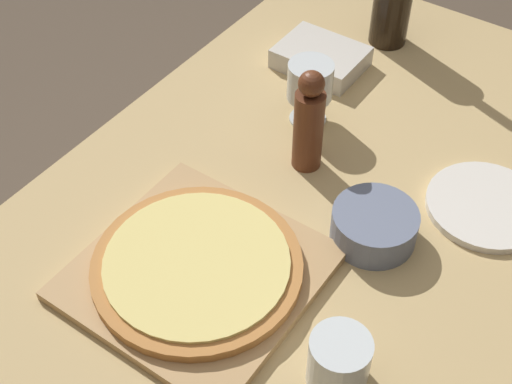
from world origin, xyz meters
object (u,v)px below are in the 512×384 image
Objects in this scene: wine_glass at (310,83)px; pepper_mill at (309,123)px; pizza at (197,265)px; small_bowl at (374,226)px.

pepper_mill is at bearing -59.53° from wine_glass.
small_bowl is at bearing 50.75° from pizza.
small_bowl reaches higher than pizza.
pepper_mill reaches higher than wine_glass.
pepper_mill is 0.22m from small_bowl.
pepper_mill is 0.13m from wine_glass.
small_bowl is at bearing -38.31° from wine_glass.
wine_glass is at bearing 141.69° from small_bowl.
small_bowl is (0.26, -0.20, -0.06)m from wine_glass.
wine_glass reaches higher than pizza.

